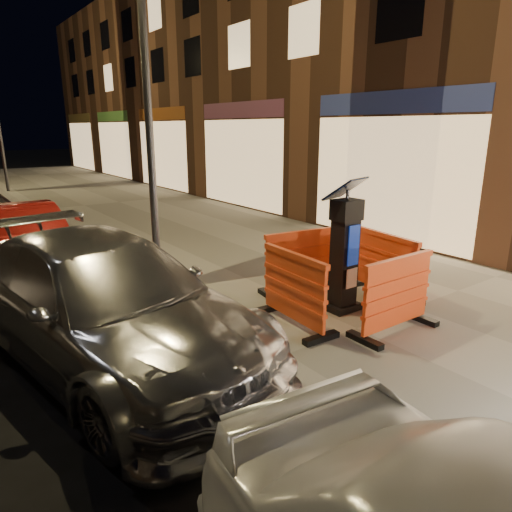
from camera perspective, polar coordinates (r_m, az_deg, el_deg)
ground_plane at (r=5.40m, az=-0.60°, el=-15.12°), size 120.00×120.00×0.00m
sidewalk at (r=7.34m, az=18.94°, el=-6.66°), size 6.00×60.00×0.15m
kerb at (r=5.36m, az=-0.60°, el=-14.43°), size 0.30×60.00×0.15m
parking_kiosk at (r=6.69m, az=11.01°, el=0.78°), size 0.63×0.63×1.84m
barrier_front at (r=6.24m, az=17.20°, el=-4.69°), size 1.32×0.55×1.03m
barrier_back at (r=7.45m, az=5.52°, el=-0.70°), size 1.38×0.73×1.03m
barrier_kerbside at (r=6.17m, az=4.76°, el=-4.22°), size 0.62×1.35×1.03m
barrier_bldgside at (r=7.50m, az=15.81°, el=-1.13°), size 0.70×1.38×1.03m
car_silver at (r=6.11m, az=-17.76°, el=-12.03°), size 2.95×5.46×1.50m
car_red at (r=10.30m, az=-26.52°, el=-1.50°), size 1.43×3.92×1.29m
street_lamp_mid at (r=7.39m, az=-13.41°, el=18.34°), size 0.12×0.12×6.00m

